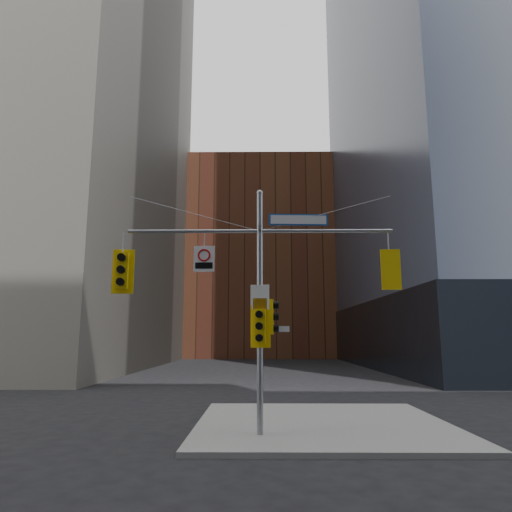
{
  "coord_description": "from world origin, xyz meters",
  "views": [
    {
      "loc": [
        0.01,
        -11.45,
        2.86
      ],
      "look_at": [
        -0.11,
        2.0,
        5.24
      ],
      "focal_mm": 32.0,
      "sensor_mm": 36.0,
      "label": 1
    }
  ],
  "objects_px": {
    "street_sign_blade": "(298,220)",
    "signal_assembly": "(260,283)",
    "traffic_light_pole_front": "(260,326)",
    "regulatory_sign_arm": "(204,258)",
    "traffic_light_pole_side": "(271,317)",
    "traffic_light_east_arm": "(390,270)",
    "traffic_light_west_arm": "(122,271)"
  },
  "relations": [
    {
      "from": "signal_assembly",
      "to": "traffic_light_pole_side",
      "type": "bearing_deg",
      "value": 0.69
    },
    {
      "from": "signal_assembly",
      "to": "traffic_light_west_arm",
      "type": "distance_m",
      "value": 4.14
    },
    {
      "from": "traffic_light_west_arm",
      "to": "traffic_light_pole_front",
      "type": "height_order",
      "value": "traffic_light_west_arm"
    },
    {
      "from": "street_sign_blade",
      "to": "regulatory_sign_arm",
      "type": "xyz_separation_m",
      "value": [
        -2.85,
        -0.02,
        -1.17
      ]
    },
    {
      "from": "traffic_light_west_arm",
      "to": "regulatory_sign_arm",
      "type": "height_order",
      "value": "regulatory_sign_arm"
    },
    {
      "from": "traffic_light_east_arm",
      "to": "traffic_light_pole_front",
      "type": "distance_m",
      "value": 4.21
    },
    {
      "from": "traffic_light_east_arm",
      "to": "street_sign_blade",
      "type": "bearing_deg",
      "value": 4.58
    },
    {
      "from": "traffic_light_west_arm",
      "to": "traffic_light_pole_side",
      "type": "height_order",
      "value": "traffic_light_west_arm"
    },
    {
      "from": "traffic_light_west_arm",
      "to": "traffic_light_east_arm",
      "type": "distance_m",
      "value": 7.99
    },
    {
      "from": "traffic_light_west_arm",
      "to": "traffic_light_east_arm",
      "type": "relative_size",
      "value": 1.13
    },
    {
      "from": "traffic_light_east_arm",
      "to": "street_sign_blade",
      "type": "distance_m",
      "value": 3.1
    },
    {
      "from": "traffic_light_pole_side",
      "to": "traffic_light_pole_front",
      "type": "relative_size",
      "value": 0.83
    },
    {
      "from": "regulatory_sign_arm",
      "to": "traffic_light_east_arm",
      "type": "bearing_deg",
      "value": 2.81
    },
    {
      "from": "traffic_light_east_arm",
      "to": "regulatory_sign_arm",
      "type": "height_order",
      "value": "regulatory_sign_arm"
    },
    {
      "from": "traffic_light_pole_front",
      "to": "regulatory_sign_arm",
      "type": "distance_m",
      "value": 2.64
    },
    {
      "from": "traffic_light_west_arm",
      "to": "regulatory_sign_arm",
      "type": "relative_size",
      "value": 1.73
    },
    {
      "from": "traffic_light_pole_side",
      "to": "street_sign_blade",
      "type": "distance_m",
      "value": 3.05
    },
    {
      "from": "traffic_light_west_arm",
      "to": "traffic_light_east_arm",
      "type": "xyz_separation_m",
      "value": [
        7.99,
        -0.01,
        0.0
      ]
    },
    {
      "from": "regulatory_sign_arm",
      "to": "traffic_light_pole_front",
      "type": "bearing_deg",
      "value": -5.82
    },
    {
      "from": "traffic_light_west_arm",
      "to": "traffic_light_pole_front",
      "type": "relative_size",
      "value": 1.11
    },
    {
      "from": "signal_assembly",
      "to": "traffic_light_pole_front",
      "type": "height_order",
      "value": "signal_assembly"
    },
    {
      "from": "traffic_light_east_arm",
      "to": "street_sign_blade",
      "type": "xyz_separation_m",
      "value": [
        -2.69,
        0.0,
        1.55
      ]
    },
    {
      "from": "traffic_light_east_arm",
      "to": "traffic_light_pole_side",
      "type": "height_order",
      "value": "traffic_light_east_arm"
    },
    {
      "from": "traffic_light_east_arm",
      "to": "traffic_light_pole_side",
      "type": "bearing_deg",
      "value": 4.57
    },
    {
      "from": "regulatory_sign_arm",
      "to": "street_sign_blade",
      "type": "bearing_deg",
      "value": 3.06
    },
    {
      "from": "street_sign_blade",
      "to": "signal_assembly",
      "type": "bearing_deg",
      "value": 177.48
    },
    {
      "from": "traffic_light_west_arm",
      "to": "street_sign_blade",
      "type": "distance_m",
      "value": 5.52
    },
    {
      "from": "traffic_light_pole_side",
      "to": "signal_assembly",
      "type": "bearing_deg",
      "value": 94.97
    },
    {
      "from": "traffic_light_pole_side",
      "to": "street_sign_blade",
      "type": "height_order",
      "value": "street_sign_blade"
    },
    {
      "from": "traffic_light_pole_side",
      "to": "street_sign_blade",
      "type": "xyz_separation_m",
      "value": [
        0.85,
        -0.0,
        2.93
      ]
    },
    {
      "from": "signal_assembly",
      "to": "regulatory_sign_arm",
      "type": "bearing_deg",
      "value": -179.31
    },
    {
      "from": "signal_assembly",
      "to": "street_sign_blade",
      "type": "distance_m",
      "value": 2.26
    }
  ]
}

